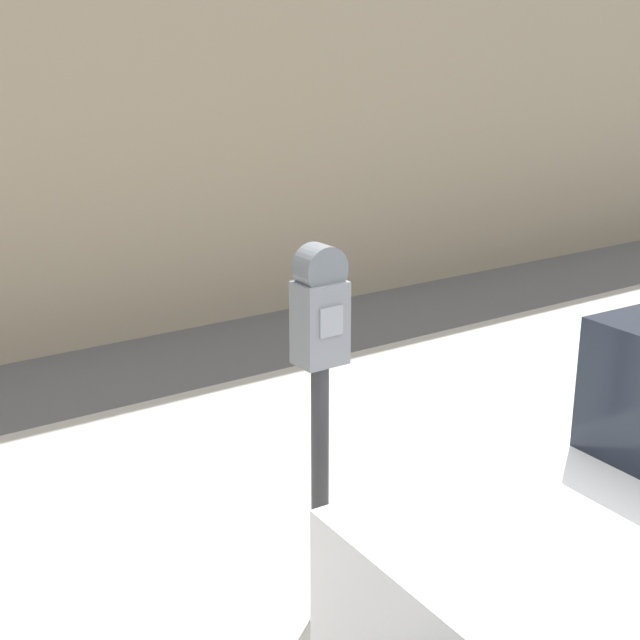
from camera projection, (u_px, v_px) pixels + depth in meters
name	position (u px, v px, depth m)	size (l,w,h in m)	color
sidewalk	(272.00, 494.00, 4.75)	(24.00, 2.80, 0.14)	#BCB7AD
building_facade	(42.00, 33.00, 6.52)	(24.00, 0.30, 4.84)	tan
parking_meter	(320.00, 370.00, 3.30)	(0.18, 0.14, 1.56)	#2D2D30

